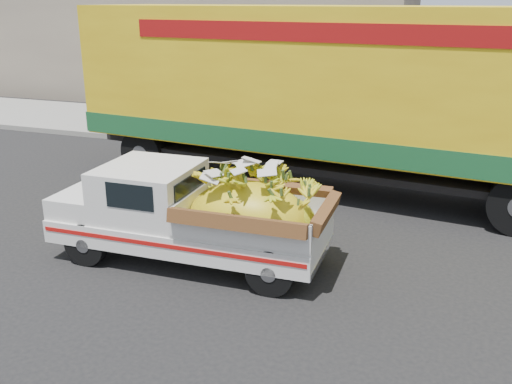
% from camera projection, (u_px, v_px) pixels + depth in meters
% --- Properties ---
extents(ground, '(100.00, 100.00, 0.00)m').
position_uv_depth(ground, '(222.00, 279.00, 8.43)').
color(ground, black).
rests_on(ground, ground).
extents(curb, '(60.00, 0.25, 0.15)m').
position_uv_depth(curb, '(331.00, 156.00, 14.75)').
color(curb, gray).
rests_on(curb, ground).
extents(sidewalk, '(60.00, 4.00, 0.14)m').
position_uv_depth(sidewalk, '(347.00, 138.00, 16.61)').
color(sidewalk, gray).
rests_on(sidewalk, ground).
extents(building_left, '(18.00, 6.00, 5.00)m').
position_uv_depth(building_left, '(188.00, 35.00, 23.69)').
color(building_left, gray).
rests_on(building_left, ground).
extents(pickup_truck, '(4.28, 1.66, 1.49)m').
position_uv_depth(pickup_truck, '(209.00, 215.00, 8.68)').
color(pickup_truck, black).
rests_on(pickup_truck, ground).
extents(semi_trailer, '(12.04, 3.79, 3.80)m').
position_uv_depth(semi_trailer, '(349.00, 92.00, 11.63)').
color(semi_trailer, black).
rests_on(semi_trailer, ground).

